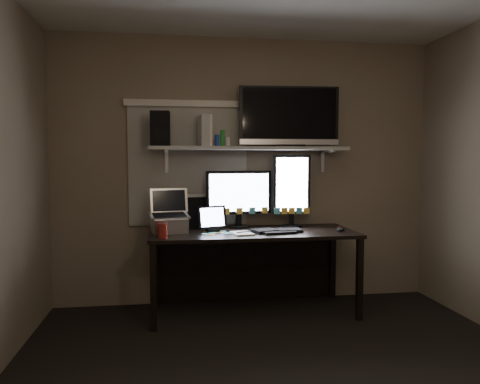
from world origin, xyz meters
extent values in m
plane|color=#726552|center=(0.00, 1.80, 1.25)|extent=(3.60, 0.00, 3.60)
cube|color=beige|center=(-0.55, 1.79, 1.30)|extent=(1.10, 0.02, 1.10)
cube|color=black|center=(0.00, 1.43, 0.71)|extent=(1.80, 0.75, 0.03)
cube|color=black|center=(0.00, 1.78, 0.35)|extent=(1.80, 0.02, 0.70)
cube|color=black|center=(-0.86, 1.09, 0.35)|extent=(0.05, 0.05, 0.70)
cube|color=black|center=(0.86, 1.09, 0.35)|extent=(0.05, 0.05, 0.70)
cube|color=black|center=(-0.86, 1.76, 0.35)|extent=(0.05, 0.05, 0.70)
cube|color=black|center=(0.86, 1.76, 0.35)|extent=(0.05, 0.05, 0.70)
cube|color=#A9A9A4|center=(0.00, 1.62, 1.46)|extent=(1.80, 0.35, 0.03)
cube|color=black|center=(-0.09, 1.66, 1.00)|extent=(0.62, 0.15, 0.54)
cube|color=black|center=(0.40, 1.62, 1.08)|extent=(0.35, 0.10, 0.69)
cube|color=black|center=(0.20, 1.34, 0.74)|extent=(0.46, 0.24, 0.03)
ellipsoid|color=black|center=(0.76, 1.30, 0.75)|extent=(0.07, 0.10, 0.04)
cube|color=white|center=(-0.12, 1.28, 0.74)|extent=(0.19, 0.25, 0.01)
cube|color=black|center=(-0.36, 1.46, 0.84)|extent=(0.28, 0.19, 0.23)
cube|color=black|center=(-0.52, 1.74, 0.88)|extent=(0.26, 0.15, 0.31)
cube|color=silver|center=(-0.73, 1.44, 0.92)|extent=(0.37, 0.32, 0.37)
cylinder|color=maroon|center=(-0.78, 1.18, 0.79)|extent=(0.08, 0.08, 0.12)
cube|color=black|center=(0.37, 1.63, 1.76)|extent=(0.93, 0.22, 0.55)
cube|color=beige|center=(-0.41, 1.62, 1.62)|extent=(0.12, 0.25, 0.28)
cube|color=black|center=(-0.80, 1.60, 1.63)|extent=(0.17, 0.21, 0.30)
camera|label=1|loc=(-0.72, -2.61, 1.36)|focal=35.00mm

